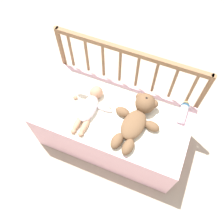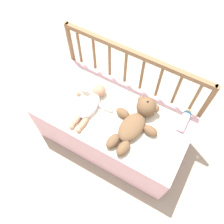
% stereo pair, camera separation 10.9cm
% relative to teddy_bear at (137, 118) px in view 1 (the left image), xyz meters
% --- Properties ---
extents(ground_plane, '(12.00, 12.00, 0.00)m').
position_rel_teddy_bear_xyz_m(ground_plane, '(-0.19, -0.01, -0.51)').
color(ground_plane, tan).
extents(crib_mattress, '(1.17, 0.59, 0.46)m').
position_rel_teddy_bear_xyz_m(crib_mattress, '(-0.19, -0.01, -0.28)').
color(crib_mattress, '#EDB7C6').
rests_on(crib_mattress, ground_plane).
extents(crib_rail, '(1.17, 0.04, 0.83)m').
position_rel_teddy_bear_xyz_m(crib_rail, '(-0.19, 0.30, 0.07)').
color(crib_rail, brown).
rests_on(crib_rail, ground_plane).
extents(blanket, '(0.92, 0.52, 0.01)m').
position_rel_teddy_bear_xyz_m(blanket, '(-0.18, -0.03, -0.05)').
color(blanket, silver).
rests_on(blanket, crib_mattress).
extents(teddy_bear, '(0.36, 0.49, 0.15)m').
position_rel_teddy_bear_xyz_m(teddy_bear, '(0.00, 0.00, 0.00)').
color(teddy_bear, brown).
rests_on(teddy_bear, crib_mattress).
extents(baby, '(0.34, 0.42, 0.11)m').
position_rel_teddy_bear_xyz_m(baby, '(-0.36, -0.04, -0.01)').
color(baby, white).
rests_on(baby, crib_mattress).
extents(baby_bottle, '(0.06, 0.19, 0.06)m').
position_rel_teddy_bear_xyz_m(baby_bottle, '(0.30, 0.19, -0.03)').
color(baby_bottle, white).
rests_on(baby_bottle, crib_mattress).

